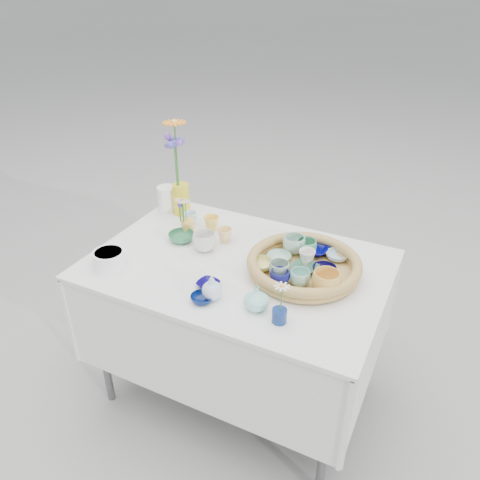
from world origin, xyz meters
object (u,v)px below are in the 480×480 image
at_px(bud_vase_seafoam, 256,298).
at_px(wicker_tray, 304,266).
at_px(tall_vase_yellow, 181,199).
at_px(display_table, 238,388).

bearing_deg(bud_vase_seafoam, wicker_tray, 75.22).
xyz_separation_m(bud_vase_seafoam, tall_vase_yellow, (-0.67, 0.55, 0.03)).
height_order(wicker_tray, tall_vase_yellow, tall_vase_yellow).
bearing_deg(display_table, tall_vase_yellow, 147.89).
distance_m(bud_vase_seafoam, tall_vase_yellow, 0.87).
xyz_separation_m(wicker_tray, tall_vase_yellow, (-0.75, 0.25, 0.04)).
xyz_separation_m(display_table, wicker_tray, (0.28, 0.05, 0.80)).
bearing_deg(bud_vase_seafoam, display_table, 128.84).
relative_size(display_table, bud_vase_seafoam, 12.82).
bearing_deg(wicker_tray, display_table, -169.88).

